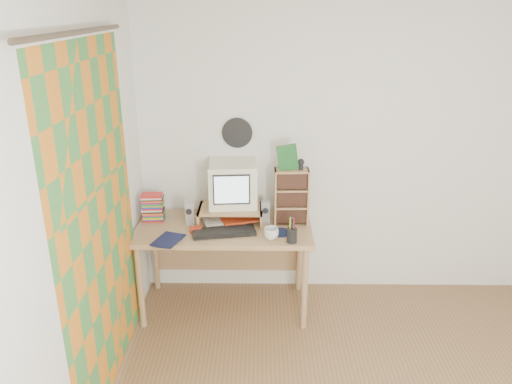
{
  "coord_description": "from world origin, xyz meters",
  "views": [
    {
      "loc": [
        -0.73,
        -2.27,
        2.41
      ],
      "look_at": [
        -0.77,
        1.33,
        1.06
      ],
      "focal_mm": 35.0,
      "sensor_mm": 36.0,
      "label": 1
    }
  ],
  "objects_px": {
    "keyboard": "(224,232)",
    "dvd_stack": "(153,206)",
    "desk": "(225,238)",
    "cd_rack": "(291,196)",
    "crt_monitor": "(233,185)",
    "mug": "(271,233)",
    "diary": "(158,237)"
  },
  "relations": [
    {
      "from": "crt_monitor",
      "to": "dvd_stack",
      "type": "distance_m",
      "value": 0.68
    },
    {
      "from": "mug",
      "to": "diary",
      "type": "relative_size",
      "value": 0.53
    },
    {
      "from": "cd_rack",
      "to": "keyboard",
      "type": "bearing_deg",
      "value": -158.6
    },
    {
      "from": "crt_monitor",
      "to": "mug",
      "type": "bearing_deg",
      "value": -55.77
    },
    {
      "from": "mug",
      "to": "diary",
      "type": "xyz_separation_m",
      "value": [
        -0.86,
        -0.03,
        -0.02
      ]
    },
    {
      "from": "crt_monitor",
      "to": "dvd_stack",
      "type": "bearing_deg",
      "value": 178.15
    },
    {
      "from": "cd_rack",
      "to": "dvd_stack",
      "type": "bearing_deg",
      "value": 176.1
    },
    {
      "from": "mug",
      "to": "desk",
      "type": "bearing_deg",
      "value": 142.04
    },
    {
      "from": "crt_monitor",
      "to": "keyboard",
      "type": "distance_m",
      "value": 0.41
    },
    {
      "from": "dvd_stack",
      "to": "cd_rack",
      "type": "height_order",
      "value": "cd_rack"
    },
    {
      "from": "keyboard",
      "to": "mug",
      "type": "bearing_deg",
      "value": -23.03
    },
    {
      "from": "desk",
      "to": "cd_rack",
      "type": "xyz_separation_m",
      "value": [
        0.54,
        0.02,
        0.36
      ]
    },
    {
      "from": "cd_rack",
      "to": "diary",
      "type": "bearing_deg",
      "value": -163.91
    },
    {
      "from": "crt_monitor",
      "to": "diary",
      "type": "xyz_separation_m",
      "value": [
        -0.55,
        -0.41,
        -0.28
      ]
    },
    {
      "from": "dvd_stack",
      "to": "diary",
      "type": "relative_size",
      "value": 1.1
    },
    {
      "from": "keyboard",
      "to": "mug",
      "type": "distance_m",
      "value": 0.37
    },
    {
      "from": "dvd_stack",
      "to": "diary",
      "type": "bearing_deg",
      "value": -78.02
    },
    {
      "from": "cd_rack",
      "to": "mug",
      "type": "distance_m",
      "value": 0.39
    },
    {
      "from": "cd_rack",
      "to": "diary",
      "type": "height_order",
      "value": "cd_rack"
    },
    {
      "from": "mug",
      "to": "diary",
      "type": "bearing_deg",
      "value": -178.29
    },
    {
      "from": "cd_rack",
      "to": "diary",
      "type": "relative_size",
      "value": 2.08
    },
    {
      "from": "dvd_stack",
      "to": "mug",
      "type": "height_order",
      "value": "dvd_stack"
    },
    {
      "from": "cd_rack",
      "to": "mug",
      "type": "xyz_separation_m",
      "value": [
        -0.16,
        -0.31,
        -0.18
      ]
    },
    {
      "from": "crt_monitor",
      "to": "mug",
      "type": "relative_size",
      "value": 3.27
    },
    {
      "from": "crt_monitor",
      "to": "diary",
      "type": "bearing_deg",
      "value": -148.39
    },
    {
      "from": "crt_monitor",
      "to": "dvd_stack",
      "type": "height_order",
      "value": "crt_monitor"
    },
    {
      "from": "desk",
      "to": "dvd_stack",
      "type": "distance_m",
      "value": 0.64
    },
    {
      "from": "keyboard",
      "to": "cd_rack",
      "type": "height_order",
      "value": "cd_rack"
    },
    {
      "from": "keyboard",
      "to": "dvd_stack",
      "type": "height_order",
      "value": "dvd_stack"
    },
    {
      "from": "mug",
      "to": "diary",
      "type": "distance_m",
      "value": 0.86
    },
    {
      "from": "crt_monitor",
      "to": "desk",
      "type": "bearing_deg",
      "value": -132.59
    },
    {
      "from": "keyboard",
      "to": "crt_monitor",
      "type": "bearing_deg",
      "value": 69.37
    }
  ]
}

